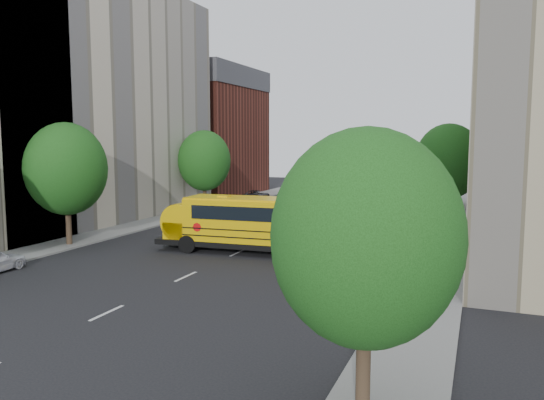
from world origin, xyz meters
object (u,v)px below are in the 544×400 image
Objects in this scene: street_tree_2 at (204,161)px; parked_car_5 at (429,202)px; street_tree_4 at (448,162)px; safari_truck at (362,225)px; street_tree_1 at (66,169)px; school_bus at (254,221)px; parked_car_1 at (222,206)px; street_tree_3 at (366,238)px; parked_car_3 at (379,282)px; street_tree_5 at (455,161)px; parked_car_2 at (256,196)px.

street_tree_2 is 1.93× the size of parked_car_5.
parked_car_5 is (-2.20, 9.84, -4.42)m from street_tree_4.
street_tree_1 is at bearing -161.78° from safari_truck.
school_bus is 7.54m from safari_truck.
parked_car_1 is at bearing 82.74° from street_tree_1.
street_tree_3 is at bearing -90.00° from street_tree_4.
street_tree_2 is at bearing 90.00° from street_tree_1.
parked_car_1 is (-19.80, -0.72, -4.39)m from street_tree_4.
safari_truck reaches higher than parked_car_3.
parked_car_5 is at bearing -135.46° from street_tree_5.
safari_truck is at bearing -30.96° from street_tree_2.
safari_truck is at bearing 149.77° from parked_car_1.
street_tree_3 is 1.72× the size of parked_car_1.
street_tree_1 is at bearing -90.00° from street_tree_2.
safari_truck is at bearing 105.39° from parked_car_3.
street_tree_4 is 12.03m from safari_truck.
street_tree_1 is at bearing 168.68° from parked_car_3.
safari_truck is 20.40m from parked_car_5.
street_tree_2 is 30.44m from parked_car_3.
street_tree_5 is at bearing 50.45° from parked_car_5.
street_tree_3 is 1.28× the size of safari_truck.
safari_truck is at bearing 39.42° from school_bus.
street_tree_2 is 20.54m from safari_truck.
street_tree_1 is 18.00m from street_tree_2.
street_tree_1 reaches higher than street_tree_2.
parked_car_1 is (2.20, -0.72, -4.14)m from street_tree_2.
street_tree_5 is 5.09m from parked_car_5.
street_tree_2 reaches higher than parked_car_5.
street_tree_1 is 26.08m from street_tree_3.
street_tree_1 is 37.20m from street_tree_5.
school_bus is at bearing -110.12° from street_tree_5.
street_tree_2 is 0.95× the size of street_tree_4.
street_tree_1 is 0.98× the size of street_tree_4.
street_tree_2 is at bearing -151.39° from street_tree_5.
street_tree_4 is at bearing 39.29° from street_tree_1.
street_tree_3 is 1.48× the size of parked_car_3.
parked_car_3 is (19.20, -31.07, 0.06)m from parked_car_2.
school_bus is at bearing 125.49° from parked_car_1.
parked_car_5 is at bearing 77.63° from safari_truck.
safari_truck is at bearing -91.01° from parked_car_5.
street_tree_2 is 22.00m from street_tree_4.
school_bus is at bearing 121.60° from street_tree_3.
street_tree_5 is 1.88× the size of parked_car_5.
street_tree_4 reaches higher than parked_car_5.
street_tree_3 reaches higher than parked_car_2.
street_tree_3 is 10.75m from parked_car_3.
school_bus is 26.64m from parked_car_5.
parked_car_5 is at bearing -146.68° from parked_car_1.
street_tree_4 is 1.96× the size of parked_car_1.
parked_car_3 is at bearing 133.18° from parked_car_1.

